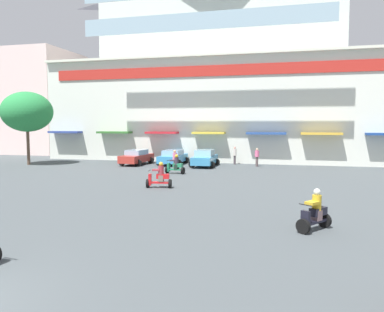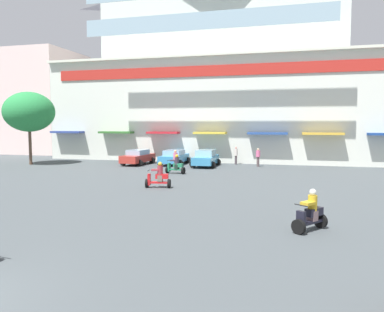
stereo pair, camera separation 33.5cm
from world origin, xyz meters
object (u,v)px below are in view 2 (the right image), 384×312
at_px(parked_car_2, 206,158).
at_px(pedestrian_3, 236,154).
at_px(pedestrian_2, 175,159).
at_px(plaza_tree_0, 29,112).
at_px(scooter_rider_1, 311,214).
at_px(parked_car_0, 138,157).
at_px(parked_car_1, 174,157).
at_px(scooter_rider_8, 176,166).
at_px(scooter_rider_2, 158,177).
at_px(pedestrian_0, 258,156).

bearing_deg(parked_car_2, pedestrian_3, 46.09).
height_order(pedestrian_2, pedestrian_3, pedestrian_2).
xyz_separation_m(plaza_tree_0, scooter_rider_1, (24.09, -16.03, -4.25)).
bearing_deg(parked_car_0, parked_car_1, 15.01).
bearing_deg(parked_car_1, pedestrian_3, 15.70).
xyz_separation_m(scooter_rider_1, pedestrian_2, (-9.80, 15.27, 0.34)).
distance_m(parked_car_2, scooter_rider_8, 5.35).
distance_m(plaza_tree_0, scooter_rider_2, 18.64).
xyz_separation_m(pedestrian_0, pedestrian_3, (-2.14, 1.25, 0.02)).
height_order(parked_car_2, pedestrian_2, pedestrian_2).
distance_m(plaza_tree_0, scooter_rider_1, 29.25).
bearing_deg(pedestrian_0, pedestrian_3, 149.68).
bearing_deg(pedestrian_2, parked_car_1, 109.04).
relative_size(scooter_rider_2, pedestrian_2, 0.93).
xyz_separation_m(parked_car_1, pedestrian_2, (1.46, -4.23, 0.25)).
bearing_deg(parked_car_0, plaza_tree_0, -164.84).
height_order(parked_car_0, scooter_rider_2, scooter_rider_2).
distance_m(scooter_rider_2, scooter_rider_8, 6.37).
distance_m(parked_car_2, scooter_rider_1, 20.31).
bearing_deg(parked_car_1, scooter_rider_8, -71.31).
height_order(parked_car_2, pedestrian_3, pedestrian_3).
distance_m(parked_car_0, scooter_rider_8, 7.45).
distance_m(scooter_rider_1, scooter_rider_2, 10.91).
distance_m(parked_car_0, scooter_rider_2, 13.10).
bearing_deg(scooter_rider_2, parked_car_2, 88.89).
bearing_deg(pedestrian_0, pedestrian_2, -143.87).
bearing_deg(plaza_tree_0, parked_car_2, 9.21).
xyz_separation_m(pedestrian_0, pedestrian_2, (-6.21, -4.53, 0.03)).
height_order(parked_car_0, scooter_rider_8, scooter_rider_8).
bearing_deg(scooter_rider_8, plaza_tree_0, 169.98).
distance_m(parked_car_0, parked_car_2, 6.44).
bearing_deg(parked_car_0, pedestrian_3, 15.44).
relative_size(scooter_rider_2, pedestrian_0, 0.95).
height_order(parked_car_1, scooter_rider_1, scooter_rider_1).
bearing_deg(pedestrian_0, scooter_rider_1, -79.72).
bearing_deg(parked_car_0, scooter_rider_8, -44.57).
xyz_separation_m(parked_car_2, scooter_rider_1, (8.06, -18.63, -0.14)).
height_order(scooter_rider_8, pedestrian_2, pedestrian_2).
relative_size(plaza_tree_0, pedestrian_2, 4.01).
relative_size(parked_car_0, scooter_rider_2, 2.72).
distance_m(plaza_tree_0, parked_car_2, 16.75).
xyz_separation_m(scooter_rider_8, pedestrian_2, (-0.60, 1.87, 0.35)).
height_order(parked_car_0, scooter_rider_1, scooter_rider_1).
distance_m(scooter_rider_8, pedestrian_2, 1.99).
bearing_deg(scooter_rider_1, parked_car_1, 120.01).
bearing_deg(pedestrian_0, parked_car_1, -177.76).
height_order(parked_car_1, pedestrian_0, pedestrian_0).
bearing_deg(parked_car_1, pedestrian_2, -70.96).
bearing_deg(scooter_rider_8, pedestrian_2, 107.90).
distance_m(pedestrian_2, pedestrian_3, 7.07).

